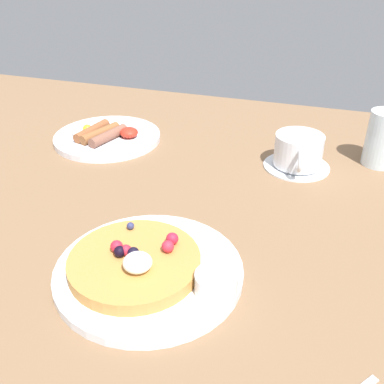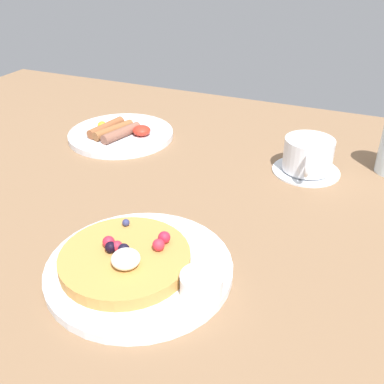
{
  "view_description": "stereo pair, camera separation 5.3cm",
  "coord_description": "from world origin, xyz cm",
  "px_view_note": "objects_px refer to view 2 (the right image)",
  "views": [
    {
      "loc": [
        24.19,
        -55.2,
        38.42
      ],
      "look_at": [
        6.07,
        0.32,
        4.0
      ],
      "focal_mm": 41.4,
      "sensor_mm": 36.0,
      "label": 1
    },
    {
      "loc": [
        29.17,
        -53.31,
        38.42
      ],
      "look_at": [
        6.07,
        0.32,
        4.0
      ],
      "focal_mm": 41.4,
      "sensor_mm": 36.0,
      "label": 2
    }
  ],
  "objects_px": {
    "breakfast_plate": "(121,135)",
    "syrup_ramekin": "(202,284)",
    "pancake_plate": "(140,268)",
    "coffee_saucer": "(306,170)",
    "coffee_cup": "(308,154)"
  },
  "relations": [
    {
      "from": "pancake_plate",
      "to": "coffee_saucer",
      "type": "xyz_separation_m",
      "value": [
        0.15,
        0.37,
        -0.0
      ]
    },
    {
      "from": "syrup_ramekin",
      "to": "coffee_cup",
      "type": "height_order",
      "value": "coffee_cup"
    },
    {
      "from": "pancake_plate",
      "to": "syrup_ramekin",
      "type": "bearing_deg",
      "value": -9.89
    },
    {
      "from": "syrup_ramekin",
      "to": "breakfast_plate",
      "type": "xyz_separation_m",
      "value": [
        -0.35,
        0.39,
        -0.02
      ]
    },
    {
      "from": "syrup_ramekin",
      "to": "coffee_cup",
      "type": "distance_m",
      "value": 0.39
    },
    {
      "from": "syrup_ramekin",
      "to": "coffee_saucer",
      "type": "relative_size",
      "value": 0.42
    },
    {
      "from": "pancake_plate",
      "to": "syrup_ramekin",
      "type": "xyz_separation_m",
      "value": [
        0.09,
        -0.02,
        0.02
      ]
    },
    {
      "from": "coffee_saucer",
      "to": "pancake_plate",
      "type": "bearing_deg",
      "value": -111.58
    },
    {
      "from": "syrup_ramekin",
      "to": "coffee_cup",
      "type": "xyz_separation_m",
      "value": [
        0.05,
        0.38,
        0.01
      ]
    },
    {
      "from": "coffee_saucer",
      "to": "coffee_cup",
      "type": "distance_m",
      "value": 0.03
    },
    {
      "from": "coffee_cup",
      "to": "pancake_plate",
      "type": "bearing_deg",
      "value": -111.69
    },
    {
      "from": "breakfast_plate",
      "to": "coffee_saucer",
      "type": "xyz_separation_m",
      "value": [
        0.4,
        -0.0,
        -0.0
      ]
    },
    {
      "from": "breakfast_plate",
      "to": "syrup_ramekin",
      "type": "bearing_deg",
      "value": -48.2
    },
    {
      "from": "syrup_ramekin",
      "to": "pancake_plate",
      "type": "bearing_deg",
      "value": 170.11
    },
    {
      "from": "pancake_plate",
      "to": "coffee_cup",
      "type": "xyz_separation_m",
      "value": [
        0.15,
        0.37,
        0.03
      ]
    }
  ]
}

